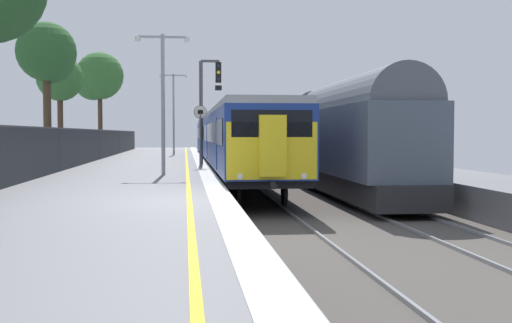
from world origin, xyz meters
The scene contains 10 objects.
ground centered at (2.64, 0.00, -0.61)m, with size 17.40×110.00×1.21m.
commuter_train_at_platform centered at (2.10, 23.72, 1.27)m, with size 2.83×40.04×3.81m.
freight_train_adjacent_track centered at (6.10, 22.52, 1.52)m, with size 2.60×39.11×4.61m.
signal_gantry centered at (0.62, 16.61, 3.19)m, with size 1.10×0.24×5.12m.
speed_limit_sign centered at (0.25, 13.98, 1.77)m, with size 0.59×0.08×2.79m.
platform_lamp_mid centered at (-1.24, 9.15, 3.08)m, with size 2.00×0.20×5.17m.
platform_lamp_far centered at (-1.24, 31.19, 3.40)m, with size 2.00×0.20×5.78m.
background_tree_left centered at (-7.58, 38.89, 6.10)m, with size 4.02×3.90×8.24m.
background_tree_centre centered at (-7.27, 18.43, 5.44)m, with size 2.97×2.97×7.10m.
background_tree_right centered at (-8.15, 25.89, 4.85)m, with size 2.84×2.84×6.38m.
Camera 1 is at (-0.44, -14.30, 1.53)m, focal length 44.16 mm.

